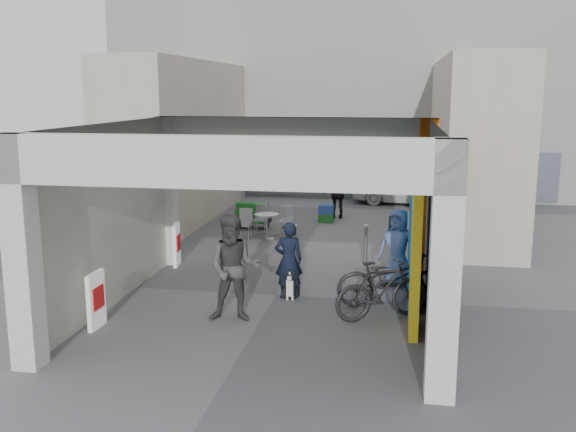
% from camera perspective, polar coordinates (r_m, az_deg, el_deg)
% --- Properties ---
extents(ground, '(90.00, 90.00, 0.00)m').
position_cam_1_polar(ground, '(13.13, -1.06, -7.04)').
color(ground, '#5B5B60').
rests_on(ground, ground).
extents(arcade_canopy, '(6.40, 6.45, 6.40)m').
position_cam_1_polar(arcade_canopy, '(11.71, 0.74, 2.34)').
color(arcade_canopy, '#BCBBB7').
rests_on(arcade_canopy, ground).
extents(far_building, '(18.00, 4.08, 8.00)m').
position_cam_1_polar(far_building, '(26.35, 4.73, 10.84)').
color(far_building, white).
rests_on(far_building, ground).
extents(plaza_bldg_left, '(2.00, 9.00, 5.00)m').
position_cam_1_polar(plaza_bldg_left, '(20.97, -9.40, 6.60)').
color(plaza_bldg_left, '#B9AD99').
rests_on(plaza_bldg_left, ground).
extents(plaza_bldg_right, '(2.00, 9.00, 5.00)m').
position_cam_1_polar(plaza_bldg_right, '(19.93, 16.01, 6.10)').
color(plaza_bldg_right, '#B9AD99').
rests_on(plaza_bldg_right, ground).
extents(bollard_left, '(0.09, 0.09, 0.88)m').
position_cam_1_polar(bollard_left, '(15.58, -5.74, -2.50)').
color(bollard_left, gray).
rests_on(bollard_left, ground).
extents(bollard_center, '(0.09, 0.09, 0.96)m').
position_cam_1_polar(bollard_center, '(15.19, 0.62, -2.63)').
color(bollard_center, gray).
rests_on(bollard_center, ground).
extents(bollard_right, '(0.09, 0.09, 0.98)m').
position_cam_1_polar(bollard_right, '(15.21, 6.92, -2.66)').
color(bollard_right, gray).
rests_on(bollard_right, ground).
extents(advert_board_near, '(0.11, 0.55, 1.00)m').
position_cam_1_polar(advert_board_near, '(11.73, -16.68, -7.15)').
color(advert_board_near, white).
rests_on(advert_board_near, ground).
extents(advert_board_far, '(0.17, 0.56, 1.00)m').
position_cam_1_polar(advert_board_far, '(15.41, -9.86, -2.51)').
color(advert_board_far, white).
rests_on(advert_board_far, ground).
extents(cafe_set, '(1.43, 1.16, 0.87)m').
position_cam_1_polar(cafe_set, '(18.15, -2.09, -0.93)').
color(cafe_set, '#A1A1A6').
rests_on(cafe_set, ground).
extents(produce_stand, '(1.14, 0.62, 0.75)m').
position_cam_1_polar(produce_stand, '(19.35, -3.27, -0.21)').
color(produce_stand, black).
rests_on(produce_stand, ground).
extents(crate_stack, '(0.46, 0.36, 0.56)m').
position_cam_1_polar(crate_stack, '(20.23, 3.40, 0.22)').
color(crate_stack, '#17531A').
rests_on(crate_stack, ground).
extents(border_collie, '(0.23, 0.45, 0.62)m').
position_cam_1_polar(border_collie, '(12.85, 0.26, -6.29)').
color(border_collie, black).
rests_on(border_collie, ground).
extents(man_with_dog, '(0.64, 0.51, 1.55)m').
position_cam_1_polar(man_with_dog, '(12.76, 0.06, -3.94)').
color(man_with_dog, black).
rests_on(man_with_dog, ground).
extents(man_back_turned, '(1.02, 0.83, 1.95)m').
position_cam_1_polar(man_back_turned, '(11.49, -4.83, -4.65)').
color(man_back_turned, '#3D3D40').
rests_on(man_back_turned, ground).
extents(man_elderly, '(0.95, 0.79, 1.66)m').
position_cam_1_polar(man_elderly, '(13.75, 9.69, -2.76)').
color(man_elderly, '#5971AD').
rests_on(man_elderly, ground).
extents(man_crates, '(0.98, 0.53, 1.59)m').
position_cam_1_polar(man_crates, '(20.79, 4.48, 1.95)').
color(man_crates, black).
rests_on(man_crates, ground).
extents(bicycle_front, '(2.19, 1.18, 1.09)m').
position_cam_1_polar(bicycle_front, '(12.48, 9.16, -5.52)').
color(bicycle_front, black).
rests_on(bicycle_front, ground).
extents(bicycle_rear, '(1.85, 1.35, 1.10)m').
position_cam_1_polar(bicycle_rear, '(11.77, 8.35, -6.51)').
color(bicycle_rear, black).
rests_on(bicycle_rear, ground).
extents(white_van, '(3.91, 1.88, 1.29)m').
position_cam_1_polar(white_van, '(23.82, 10.34, 2.60)').
color(white_van, silver).
rests_on(white_van, ground).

